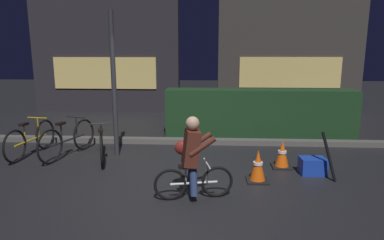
{
  "coord_description": "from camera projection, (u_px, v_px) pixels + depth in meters",
  "views": [
    {
      "loc": [
        0.55,
        -5.54,
        2.15
      ],
      "look_at": [
        0.2,
        0.6,
        0.9
      ],
      "focal_mm": 31.62,
      "sensor_mm": 36.0,
      "label": 1
    }
  ],
  "objects": [
    {
      "name": "storefront_left",
      "position": [
        106.0,
        53.0,
        11.99
      ],
      "size": [
        5.19,
        0.54,
        4.23
      ],
      "color": "#262328",
      "rests_on": "ground"
    },
    {
      "name": "sidewalk_curb",
      "position": [
        187.0,
        141.0,
        8.02
      ],
      "size": [
        12.0,
        0.24,
        0.12
      ],
      "primitive_type": "cube",
      "color": "#56544F",
      "rests_on": "ground"
    },
    {
      "name": "ground_plane",
      "position": [
        179.0,
        177.0,
        5.88
      ],
      "size": [
        40.0,
        40.0,
        0.0
      ],
      "primitive_type": "plane",
      "color": "black"
    },
    {
      "name": "traffic_cone_near",
      "position": [
        258.0,
        166.0,
        5.65
      ],
      "size": [
        0.36,
        0.36,
        0.55
      ],
      "color": "black",
      "rests_on": "ground"
    },
    {
      "name": "traffic_cone_far",
      "position": [
        282.0,
        154.0,
        6.34
      ],
      "size": [
        0.36,
        0.36,
        0.53
      ],
      "color": "black",
      "rests_on": "ground"
    },
    {
      "name": "parked_bike_leftmost",
      "position": [
        31.0,
        139.0,
        7.07
      ],
      "size": [
        0.46,
        1.65,
        0.76
      ],
      "rotation": [
        0.0,
        0.0,
        1.44
      ],
      "color": "black",
      "rests_on": "ground"
    },
    {
      "name": "storefront_right",
      "position": [
        289.0,
        55.0,
        12.33
      ],
      "size": [
        5.18,
        0.54,
        4.04
      ],
      "color": "#383330",
      "rests_on": "ground"
    },
    {
      "name": "blue_crate",
      "position": [
        313.0,
        166.0,
        6.01
      ],
      "size": [
        0.45,
        0.34,
        0.3
      ],
      "primitive_type": "cube",
      "rotation": [
        0.0,
        0.0,
        0.04
      ],
      "color": "#193DB7",
      "rests_on": "ground"
    },
    {
      "name": "cyclist",
      "position": [
        192.0,
        158.0,
        4.94
      ],
      "size": [
        1.17,
        0.5,
        1.25
      ],
      "rotation": [
        0.0,
        0.0,
        0.21
      ],
      "color": "black",
      "rests_on": "ground"
    },
    {
      "name": "parked_bike_left_mid",
      "position": [
        68.0,
        139.0,
        7.01
      ],
      "size": [
        0.57,
        1.66,
        0.79
      ],
      "rotation": [
        0.0,
        0.0,
        1.28
      ],
      "color": "black",
      "rests_on": "ground"
    },
    {
      "name": "parked_bike_center_left",
      "position": [
        101.0,
        144.0,
        6.76
      ],
      "size": [
        0.56,
        1.47,
        0.71
      ],
      "rotation": [
        0.0,
        0.0,
        1.89
      ],
      "color": "black",
      "rests_on": "ground"
    },
    {
      "name": "street_post",
      "position": [
        114.0,
        86.0,
        6.84
      ],
      "size": [
        0.1,
        0.1,
        2.94
      ],
      "primitive_type": "cylinder",
      "color": "#2D2D33",
      "rests_on": "ground"
    },
    {
      "name": "hedge_row",
      "position": [
        259.0,
        113.0,
        8.69
      ],
      "size": [
        4.8,
        0.7,
        1.2
      ],
      "primitive_type": "cube",
      "color": "#19381C",
      "rests_on": "ground"
    },
    {
      "name": "closed_umbrella",
      "position": [
        329.0,
        156.0,
        5.7
      ],
      "size": [
        0.27,
        0.25,
        0.82
      ],
      "primitive_type": "cylinder",
      "rotation": [
        0.0,
        0.33,
        2.4
      ],
      "color": "black",
      "rests_on": "ground"
    }
  ]
}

